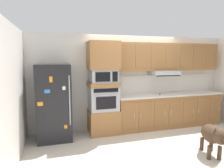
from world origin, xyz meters
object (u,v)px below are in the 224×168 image
at_px(refrigerator, 54,102).
at_px(built_in_oven, 103,98).
at_px(microwave, 103,76).
at_px(dog, 213,135).
at_px(screwdriver, 160,94).

height_order(refrigerator, built_in_oven, refrigerator).
bearing_deg(microwave, built_in_oven, 179.23).
distance_m(refrigerator, microwave, 1.32).
bearing_deg(dog, refrigerator, -99.48).
bearing_deg(screwdriver, refrigerator, 179.31).
distance_m(refrigerator, dog, 3.41).
height_order(built_in_oven, microwave, microwave).
height_order(screwdriver, dog, screwdriver).
relative_size(refrigerator, built_in_oven, 2.51).
relative_size(built_in_oven, dog, 0.69).
bearing_deg(refrigerator, microwave, 3.26).
bearing_deg(dog, built_in_oven, -115.04).
bearing_deg(built_in_oven, screwdriver, -3.72).
bearing_deg(screwdriver, built_in_oven, 176.28).
xyz_separation_m(refrigerator, dog, (2.90, -1.74, -0.44)).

